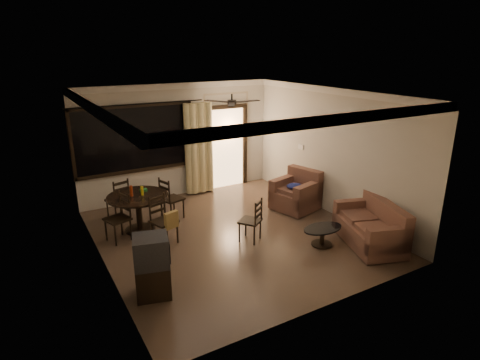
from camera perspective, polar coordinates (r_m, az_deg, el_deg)
ground at (r=8.18m, az=-1.05°, el=-7.74°), size 5.50×5.50×0.00m
room_shell at (r=9.36m, az=-3.20°, el=7.43°), size 5.50×6.70×5.50m
dining_table at (r=8.39m, az=-14.28°, el=-3.16°), size 1.22×1.22×0.98m
dining_chair_west at (r=8.19m, az=-16.86°, el=-6.38°), size 0.52×0.52×0.95m
dining_chair_east at (r=8.94m, az=-9.65°, el=-3.69°), size 0.52×0.52×0.95m
dining_chair_south at (r=7.84m, az=-10.64°, el=-6.81°), size 0.52×0.56×0.95m
dining_chair_north at (r=9.14m, az=-16.84°, el=-3.76°), size 0.52×0.52×0.95m
tv_cabinet at (r=6.25m, az=-12.37°, el=-11.90°), size 0.61×0.58×0.98m
sofa at (r=8.08m, az=18.25°, el=-6.49°), size 1.28×1.73×0.82m
armchair at (r=9.40m, az=8.09°, el=-1.92°), size 1.09×1.09×0.90m
coffee_table at (r=7.83m, az=11.64°, el=-7.45°), size 0.82×0.49×0.36m
side_chair at (r=7.84m, az=1.51°, el=-6.88°), size 0.54×0.54×0.87m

